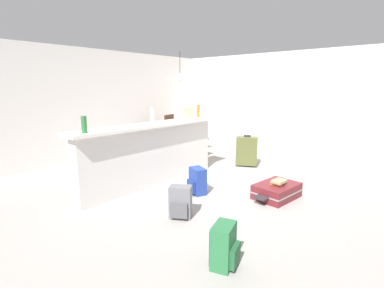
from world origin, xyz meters
The scene contains 19 objects.
ground_plane centered at (0.00, 0.00, -0.03)m, with size 13.00×13.00×0.05m, color gray.
wall_back centered at (0.00, 3.05, 1.25)m, with size 6.60×0.10×2.50m, color silver.
wall_right centered at (3.05, 0.30, 1.25)m, with size 0.10×6.00×2.50m, color silver.
partition_half_wall centered at (-0.78, 0.59, 0.51)m, with size 2.80×0.20×1.02m, color silver.
bar_countertop centered at (-0.78, 0.59, 1.04)m, with size 2.96×0.40×0.05m, color white.
bottle_green centered at (-2.03, 0.51, 1.18)m, with size 0.07×0.07×0.23m, color #2D6B38.
bottle_white centered at (-0.75, 0.61, 1.20)m, with size 0.06×0.06×0.26m, color silver.
bottle_amber centered at (0.51, 0.66, 1.19)m, with size 0.07×0.07×0.25m, color #9E661E.
grocery_bag centered at (0.08, 0.64, 1.18)m, with size 0.26×0.18×0.22m, color beige.
dining_table centered at (1.33, 1.95, 0.65)m, with size 1.10×0.80×0.74m.
dining_chair_near_partition centered at (1.23, 1.37, 0.52)m, with size 0.43×0.43×0.93m.
dining_chair_far_side centered at (1.40, 2.53, 0.52)m, with size 0.47×0.47×0.93m.
pendant_lamp centered at (1.32, 1.93, 1.91)m, with size 0.34×0.34×0.71m.
suitcase_flat_maroon centered at (0.04, -1.29, 0.11)m, with size 0.86×0.57×0.22m.
backpack_grey centered at (-1.41, -0.64, 0.20)m, with size 0.33×0.33×0.42m.
backpack_blue centered at (-0.62, -0.26, 0.20)m, with size 0.31×0.33×0.42m.
suitcase_upright_olive centered at (1.30, -0.02, 0.33)m, with size 0.42×0.50×0.67m.
backpack_green centered at (-1.89, -1.66, 0.20)m, with size 0.32×0.30×0.42m.
book_stack centered at (0.05, -1.31, 0.26)m, with size 0.27×0.22×0.07m.
Camera 1 is at (-3.94, -3.05, 1.69)m, focal length 26.91 mm.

